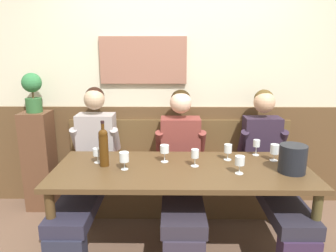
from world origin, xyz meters
name	(u,v)px	position (x,y,z in m)	size (l,w,h in m)	color
room_wall_back	(179,75)	(0.00, 1.09, 1.40)	(6.80, 0.12, 2.80)	beige
wood_wainscot_panel	(179,155)	(0.00, 1.04, 0.54)	(6.80, 0.03, 1.07)	brown
wall_bench	(179,184)	(0.00, 0.83, 0.28)	(2.36, 0.42, 0.94)	brown
dining_table	(182,177)	(0.00, 0.12, 0.66)	(2.06, 0.82, 0.74)	#4F3820
person_right_seat	(89,163)	(-0.85, 0.48, 0.64)	(0.48, 1.28, 1.31)	#262839
person_left_seat	(181,165)	(0.01, 0.47, 0.64)	(0.50, 1.28, 1.29)	#312B3A
person_center_right_seat	(271,166)	(0.83, 0.46, 0.63)	(0.47, 1.28, 1.29)	#34233F
ice_bucket	(293,159)	(0.85, 0.04, 0.85)	(0.21, 0.21, 0.22)	black
wine_bottle_green_tall	(104,146)	(-0.63, 0.16, 0.91)	(0.08, 0.08, 0.38)	#46280B
wine_glass_center_front	(257,144)	(0.68, 0.44, 0.85)	(0.06, 0.06, 0.14)	silver
wine_glass_mid_right	(195,155)	(0.11, 0.16, 0.84)	(0.07, 0.07, 0.14)	silver
wine_glass_near_bucket	(240,162)	(0.44, 0.01, 0.84)	(0.07, 0.07, 0.14)	silver
wine_glass_left_end	(228,149)	(0.40, 0.31, 0.84)	(0.07, 0.07, 0.14)	silver
wine_glass_center_rear	(97,153)	(-0.71, 0.23, 0.83)	(0.08, 0.08, 0.13)	silver
wine_glass_by_bottle	(165,150)	(-0.14, 0.26, 0.85)	(0.08, 0.08, 0.15)	silver
wine_glass_mid_left	(124,158)	(-0.46, 0.08, 0.84)	(0.08, 0.08, 0.14)	silver
wine_glass_right_end	(275,150)	(0.80, 0.30, 0.84)	(0.07, 0.07, 0.15)	silver
corner_pedestal	(40,161)	(-1.48, 0.86, 0.52)	(0.28, 0.28, 1.05)	brown
potted_plant	(32,90)	(-1.48, 0.86, 1.27)	(0.19, 0.19, 0.40)	#2C5D2F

